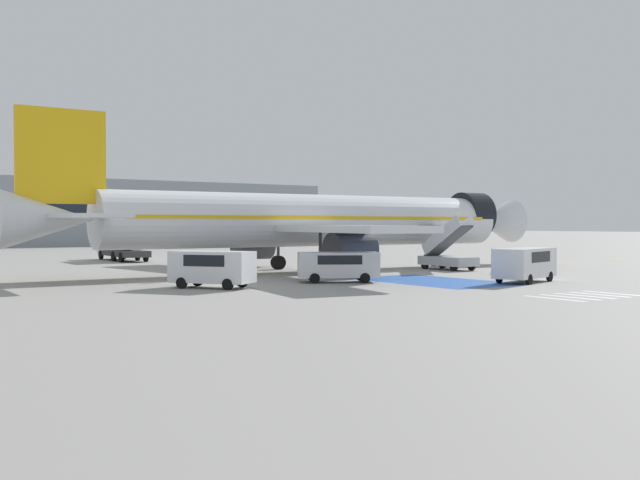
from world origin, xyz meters
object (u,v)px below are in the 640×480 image
at_px(service_van_2, 338,264).
at_px(service_van_1, 212,266).
at_px(airliner, 310,221).
at_px(boarding_stairs_forward, 447,257).
at_px(baggage_cart, 230,277).
at_px(terminal_building, 112,213).
at_px(ground_crew_0, 174,267).
at_px(fuel_tanker, 123,243).
at_px(traffic_cone_0, 494,270).
at_px(ground_crew_1, 354,259).
at_px(service_van_0, 525,262).

bearing_deg(service_van_2, service_van_1, 115.47).
bearing_deg(airliner, boarding_stairs_forward, 65.62).
relative_size(baggage_cart, terminal_building, 0.04).
relative_size(boarding_stairs_forward, terminal_building, 0.07).
xyz_separation_m(service_van_1, service_van_2, (8.34, -0.68, -0.11)).
xyz_separation_m(service_van_1, ground_crew_0, (0.27, 5.82, -0.34)).
relative_size(fuel_tanker, traffic_cone_0, 19.30).
relative_size(airliner, fuel_tanker, 4.47).
height_order(service_van_1, traffic_cone_0, service_van_1).
distance_m(ground_crew_0, ground_crew_1, 13.66).
distance_m(boarding_stairs_forward, terminal_building, 86.51).
height_order(boarding_stairs_forward, fuel_tanker, boarding_stairs_forward).
distance_m(service_van_1, service_van_2, 8.37).
height_order(airliner, boarding_stairs_forward, airliner).
height_order(fuel_tanker, ground_crew_1, fuel_tanker).
bearing_deg(fuel_tanker, ground_crew_0, -100.73).
bearing_deg(terminal_building, service_van_1, -106.12).
xyz_separation_m(boarding_stairs_forward, service_van_2, (-14.74, -5.40, 0.10)).
height_order(service_van_0, terminal_building, terminal_building).
distance_m(service_van_1, ground_crew_1, 14.74).
height_order(service_van_2, baggage_cart, service_van_2).
relative_size(fuel_tanker, service_van_0, 1.83).
bearing_deg(airliner, service_van_2, -23.14).
distance_m(boarding_stairs_forward, baggage_cart, 19.82).
bearing_deg(ground_crew_0, terminal_building, -134.66).
bearing_deg(service_van_2, baggage_cart, 76.89).
bearing_deg(service_van_2, ground_crew_0, 81.29).
bearing_deg(service_van_0, boarding_stairs_forward, -39.87).
xyz_separation_m(boarding_stairs_forward, fuel_tanker, (-15.83, 29.14, 0.70)).
bearing_deg(service_van_1, service_van_0, 122.35).
height_order(traffic_cone_0, terminal_building, terminal_building).
height_order(baggage_cart, traffic_cone_0, baggage_cart).
distance_m(service_van_0, baggage_cart, 18.51).
height_order(ground_crew_1, traffic_cone_0, ground_crew_1).
bearing_deg(service_van_1, baggage_cart, -163.98).
distance_m(airliner, service_van_1, 16.55).
bearing_deg(airliner, service_van_1, -51.78).
bearing_deg(fuel_tanker, service_van_1, -98.84).
xyz_separation_m(airliner, terminal_building, (13.10, 81.40, 1.78)).
height_order(boarding_stairs_forward, service_van_2, boarding_stairs_forward).
xyz_separation_m(boarding_stairs_forward, baggage_cart, (-19.79, -0.64, -0.78)).
height_order(airliner, service_van_0, airliner).
height_order(baggage_cart, terminal_building, terminal_building).
relative_size(boarding_stairs_forward, ground_crew_0, 3.33).
height_order(airliner, service_van_2, airliner).
distance_m(airliner, boarding_stairs_forward, 11.39).
distance_m(ground_crew_1, traffic_cone_0, 10.11).
xyz_separation_m(baggage_cart, ground_crew_1, (10.62, 0.82, 0.82)).
xyz_separation_m(ground_crew_0, ground_crew_1, (13.63, -0.92, 0.17)).
bearing_deg(traffic_cone_0, ground_crew_1, 144.53).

